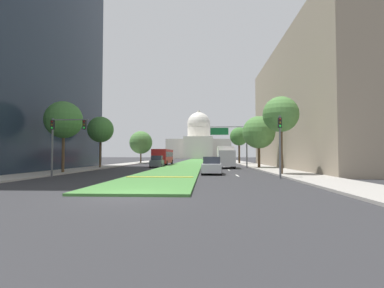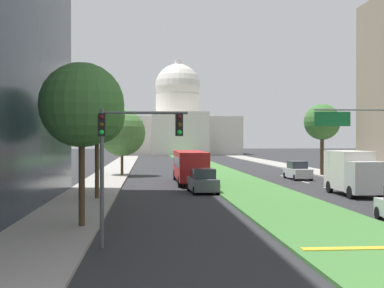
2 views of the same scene
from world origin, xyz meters
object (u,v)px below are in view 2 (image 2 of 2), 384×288
(capitol_building, at_px, (178,123))
(sedan_midblock, at_px, (203,181))
(street_tree_left_mid, at_px, (97,116))
(city_bus, at_px, (190,164))
(overhead_guide_sign, at_px, (359,131))
(street_tree_right_far, at_px, (322,122))
(box_truck_delivery, at_px, (353,172))
(traffic_light_near_left, at_px, (125,146))
(street_tree_left_far, at_px, (122,133))
(street_tree_left_near, at_px, (82,105))
(sedan_distant, at_px, (297,171))

(capitol_building, distance_m, sedan_midblock, 107.38)
(street_tree_left_mid, bearing_deg, city_bus, 61.01)
(overhead_guide_sign, distance_m, street_tree_right_far, 18.35)
(city_bus, bearing_deg, street_tree_right_far, 30.03)
(capitol_building, relative_size, street_tree_right_far, 4.14)
(box_truck_delivery, bearing_deg, city_bus, 133.94)
(overhead_guide_sign, bearing_deg, traffic_light_near_left, -130.40)
(capitol_building, height_order, street_tree_right_far, capitol_building)
(capitol_building, bearing_deg, box_truck_delivery, -86.55)
(street_tree_left_mid, distance_m, city_bus, 15.34)
(city_bus, bearing_deg, capitol_building, 87.49)
(street_tree_left_far, bearing_deg, traffic_light_near_left, -87.12)
(street_tree_right_far, distance_m, box_truck_delivery, 21.07)
(overhead_guide_sign, bearing_deg, street_tree_left_near, -141.05)
(street_tree_left_far, bearing_deg, sedan_midblock, -69.96)
(traffic_light_near_left, distance_m, street_tree_left_far, 39.74)
(box_truck_delivery, height_order, city_bus, box_truck_delivery)
(street_tree_left_mid, height_order, sedan_midblock, street_tree_left_mid)
(street_tree_right_far, bearing_deg, capitol_building, 96.97)
(sedan_midblock, bearing_deg, box_truck_delivery, -14.78)
(capitol_building, bearing_deg, street_tree_right_far, -83.03)
(street_tree_left_mid, distance_m, sedan_distant, 25.65)
(street_tree_right_far, bearing_deg, traffic_light_near_left, -117.78)
(traffic_light_near_left, relative_size, sedan_distant, 1.15)
(street_tree_left_near, relative_size, sedan_distant, 1.67)
(capitol_building, xyz_separation_m, street_tree_left_near, (-11.12, -123.07, -2.81))
(overhead_guide_sign, relative_size, sedan_distant, 1.44)
(street_tree_left_mid, bearing_deg, overhead_guide_sign, 11.02)
(box_truck_delivery, relative_size, city_bus, 0.58)
(street_tree_left_far, xyz_separation_m, city_bus, (6.68, -10.62, -2.99))
(sedan_midblock, height_order, sedan_distant, sedan_distant)
(sedan_midblock, relative_size, sedan_distant, 0.99)
(street_tree_left_near, xyz_separation_m, street_tree_left_mid, (-0.40, 11.58, 0.01))
(street_tree_left_near, height_order, street_tree_right_far, street_tree_right_far)
(city_bus, bearing_deg, street_tree_left_mid, -118.99)
(sedan_distant, bearing_deg, overhead_guide_sign, -85.83)
(box_truck_delivery, bearing_deg, street_tree_left_far, 128.72)
(street_tree_left_mid, height_order, box_truck_delivery, street_tree_left_mid)
(traffic_light_near_left, distance_m, overhead_guide_sign, 26.06)
(box_truck_delivery, bearing_deg, street_tree_left_mid, -174.82)
(street_tree_left_far, height_order, sedan_distant, street_tree_left_far)
(capitol_building, xyz_separation_m, city_bus, (-4.32, -98.50, -6.63))
(traffic_light_near_left, xyz_separation_m, street_tree_left_far, (-2.00, 39.67, 0.97))
(capitol_building, relative_size, traffic_light_near_left, 6.34)
(sedan_distant, distance_m, city_bus, 12.02)
(street_tree_left_near, height_order, street_tree_left_far, street_tree_left_near)
(capitol_building, relative_size, overhead_guide_sign, 5.07)
(city_bus, bearing_deg, street_tree_left_near, -105.47)
(street_tree_left_mid, relative_size, sedan_distant, 1.65)
(street_tree_left_mid, bearing_deg, traffic_light_near_left, -81.08)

